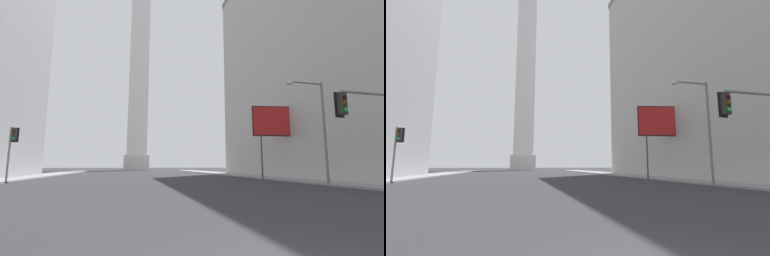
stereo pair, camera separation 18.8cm
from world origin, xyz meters
TOP-DOWN VIEW (x-y plane):
  - sidewalk_left at (-14.95, 29.92)m, footprint 5.00×99.74m
  - sidewalk_right at (14.95, 29.92)m, footprint 5.00×99.74m
  - building_right at (24.85, 23.38)m, footprint 18.26×41.17m
  - obelisk at (0.00, 83.12)m, footprint 7.83×7.83m
  - traffic_light_mid_left at (-12.32, 22.87)m, footprint 0.79×0.51m
  - traffic_light_near_right at (10.68, 7.56)m, footprint 4.59×0.52m
  - street_lamp at (12.05, 13.99)m, footprint 3.28×0.36m
  - billboard_sign at (14.39, 23.36)m, footprint 5.87×1.18m

SIDE VIEW (x-z plane):
  - sidewalk_left at x=-14.95m, z-range 0.00..0.15m
  - sidewalk_right at x=14.95m, z-range 0.00..0.15m
  - traffic_light_mid_left at x=-12.32m, z-range 0.79..5.72m
  - traffic_light_near_right at x=10.68m, z-range 1.38..6.70m
  - street_lamp at x=12.05m, z-range 0.97..9.08m
  - billboard_sign at x=14.39m, z-range 2.25..10.64m
  - building_right at x=24.85m, z-range 0.01..35.09m
  - obelisk at x=0.00m, z-range -1.22..72.95m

